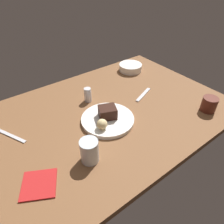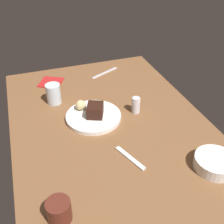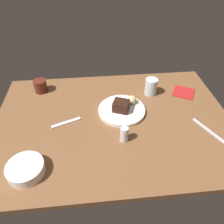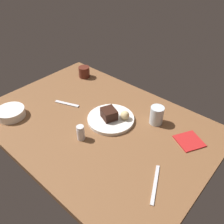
{
  "view_description": "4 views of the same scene",
  "coord_description": "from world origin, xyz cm",
  "px_view_note": "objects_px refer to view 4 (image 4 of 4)",
  "views": [
    {
      "loc": [
        -48.38,
        -66.59,
        66.63
      ],
      "look_at": [
        -1.31,
        -4.37,
        5.68
      ],
      "focal_mm": 33.4,
      "sensor_mm": 36.0,
      "label": 1
    },
    {
      "loc": [
        90.96,
        -30.46,
        76.91
      ],
      "look_at": [
        -0.76,
        1.35,
        7.65
      ],
      "focal_mm": 44.06,
      "sensor_mm": 36.0,
      "label": 2
    },
    {
      "loc": [
        8.62,
        78.04,
        77.45
      ],
      "look_at": [
        0.75,
        0.38,
        8.72
      ],
      "focal_mm": 34.11,
      "sensor_mm": 36.0,
      "label": 3
    },
    {
      "loc": [
        -69.4,
        65.95,
        82.97
      ],
      "look_at": [
        -5.52,
        -6.38,
        8.61
      ],
      "focal_mm": 37.84,
      "sensor_mm": 36.0,
      "label": 4
    }
  ],
  "objects_px": {
    "side_bowl": "(11,113)",
    "coffee_cup": "(84,72)",
    "chocolate_cake_slice": "(109,114)",
    "butter_knife": "(155,184)",
    "folded_napkin": "(189,141)",
    "bread_roll": "(125,115)",
    "salt_shaker": "(81,133)",
    "dessert_spoon": "(66,104)",
    "dessert_plate": "(111,119)",
    "water_glass": "(157,115)"
  },
  "relations": [
    {
      "from": "butter_knife",
      "to": "folded_napkin",
      "type": "distance_m",
      "value": 0.31
    },
    {
      "from": "side_bowl",
      "to": "butter_knife",
      "type": "xyz_separation_m",
      "value": [
        -0.82,
        -0.15,
        -0.02
      ]
    },
    {
      "from": "chocolate_cake_slice",
      "to": "butter_knife",
      "type": "relative_size",
      "value": 0.41
    },
    {
      "from": "salt_shaker",
      "to": "side_bowl",
      "type": "relative_size",
      "value": 0.52
    },
    {
      "from": "dessert_plate",
      "to": "folded_napkin",
      "type": "bearing_deg",
      "value": -161.39
    },
    {
      "from": "dessert_plate",
      "to": "folded_napkin",
      "type": "relative_size",
      "value": 2.13
    },
    {
      "from": "bread_roll",
      "to": "salt_shaker",
      "type": "relative_size",
      "value": 0.61
    },
    {
      "from": "coffee_cup",
      "to": "dessert_spoon",
      "type": "relative_size",
      "value": 0.49
    },
    {
      "from": "dessert_plate",
      "to": "water_glass",
      "type": "relative_size",
      "value": 2.54
    },
    {
      "from": "chocolate_cake_slice",
      "to": "side_bowl",
      "type": "distance_m",
      "value": 0.53
    },
    {
      "from": "water_glass",
      "to": "side_bowl",
      "type": "height_order",
      "value": "water_glass"
    },
    {
      "from": "dessert_plate",
      "to": "side_bowl",
      "type": "bearing_deg",
      "value": 37.58
    },
    {
      "from": "dessert_plate",
      "to": "butter_knife",
      "type": "bearing_deg",
      "value": 155.46
    },
    {
      "from": "dessert_plate",
      "to": "water_glass",
      "type": "bearing_deg",
      "value": -142.64
    },
    {
      "from": "chocolate_cake_slice",
      "to": "coffee_cup",
      "type": "bearing_deg",
      "value": -28.41
    },
    {
      "from": "dessert_plate",
      "to": "folded_napkin",
      "type": "distance_m",
      "value": 0.41
    },
    {
      "from": "side_bowl",
      "to": "butter_knife",
      "type": "bearing_deg",
      "value": -169.88
    },
    {
      "from": "dessert_plate",
      "to": "coffee_cup",
      "type": "height_order",
      "value": "coffee_cup"
    },
    {
      "from": "side_bowl",
      "to": "butter_knife",
      "type": "relative_size",
      "value": 0.78
    },
    {
      "from": "water_glass",
      "to": "folded_napkin",
      "type": "distance_m",
      "value": 0.2
    },
    {
      "from": "side_bowl",
      "to": "coffee_cup",
      "type": "relative_size",
      "value": 2.0
    },
    {
      "from": "folded_napkin",
      "to": "bread_roll",
      "type": "bearing_deg",
      "value": 15.16
    },
    {
      "from": "dessert_plate",
      "to": "water_glass",
      "type": "height_order",
      "value": "water_glass"
    },
    {
      "from": "salt_shaker",
      "to": "folded_napkin",
      "type": "height_order",
      "value": "salt_shaker"
    },
    {
      "from": "chocolate_cake_slice",
      "to": "folded_napkin",
      "type": "bearing_deg",
      "value": -160.62
    },
    {
      "from": "dessert_plate",
      "to": "coffee_cup",
      "type": "relative_size",
      "value": 3.33
    },
    {
      "from": "chocolate_cake_slice",
      "to": "folded_napkin",
      "type": "distance_m",
      "value": 0.42
    },
    {
      "from": "folded_napkin",
      "to": "butter_knife",
      "type": "bearing_deg",
      "value": 92.01
    },
    {
      "from": "water_glass",
      "to": "folded_napkin",
      "type": "bearing_deg",
      "value": 176.21
    },
    {
      "from": "side_bowl",
      "to": "coffee_cup",
      "type": "distance_m",
      "value": 0.56
    },
    {
      "from": "water_glass",
      "to": "coffee_cup",
      "type": "distance_m",
      "value": 0.64
    },
    {
      "from": "side_bowl",
      "to": "dessert_spoon",
      "type": "relative_size",
      "value": 0.99
    },
    {
      "from": "salt_shaker",
      "to": "water_glass",
      "type": "relative_size",
      "value": 0.79
    },
    {
      "from": "salt_shaker",
      "to": "dessert_plate",
      "type": "bearing_deg",
      "value": -94.64
    },
    {
      "from": "side_bowl",
      "to": "coffee_cup",
      "type": "xyz_separation_m",
      "value": [
        0.02,
        -0.56,
        0.01
      ]
    },
    {
      "from": "coffee_cup",
      "to": "folded_napkin",
      "type": "distance_m",
      "value": 0.84
    },
    {
      "from": "salt_shaker",
      "to": "water_glass",
      "type": "bearing_deg",
      "value": -120.88
    },
    {
      "from": "coffee_cup",
      "to": "butter_knife",
      "type": "bearing_deg",
      "value": 153.95
    },
    {
      "from": "water_glass",
      "to": "coffee_cup",
      "type": "height_order",
      "value": "water_glass"
    },
    {
      "from": "coffee_cup",
      "to": "butter_knife",
      "type": "relative_size",
      "value": 0.39
    },
    {
      "from": "salt_shaker",
      "to": "folded_napkin",
      "type": "distance_m",
      "value": 0.52
    },
    {
      "from": "bread_roll",
      "to": "dessert_spoon",
      "type": "bearing_deg",
      "value": 16.94
    },
    {
      "from": "bread_roll",
      "to": "salt_shaker",
      "type": "height_order",
      "value": "salt_shaker"
    },
    {
      "from": "dessert_spoon",
      "to": "butter_knife",
      "type": "xyz_separation_m",
      "value": [
        -0.68,
        0.12,
        -0.0
      ]
    },
    {
      "from": "dessert_spoon",
      "to": "butter_knife",
      "type": "relative_size",
      "value": 0.79
    },
    {
      "from": "dessert_plate",
      "to": "bread_roll",
      "type": "relative_size",
      "value": 5.28
    },
    {
      "from": "dessert_plate",
      "to": "salt_shaker",
      "type": "distance_m",
      "value": 0.2
    },
    {
      "from": "water_glass",
      "to": "folded_napkin",
      "type": "relative_size",
      "value": 0.84
    },
    {
      "from": "bread_roll",
      "to": "side_bowl",
      "type": "height_order",
      "value": "bread_roll"
    },
    {
      "from": "chocolate_cake_slice",
      "to": "folded_napkin",
      "type": "xyz_separation_m",
      "value": [
        -0.39,
        -0.14,
        -0.04
      ]
    }
  ]
}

